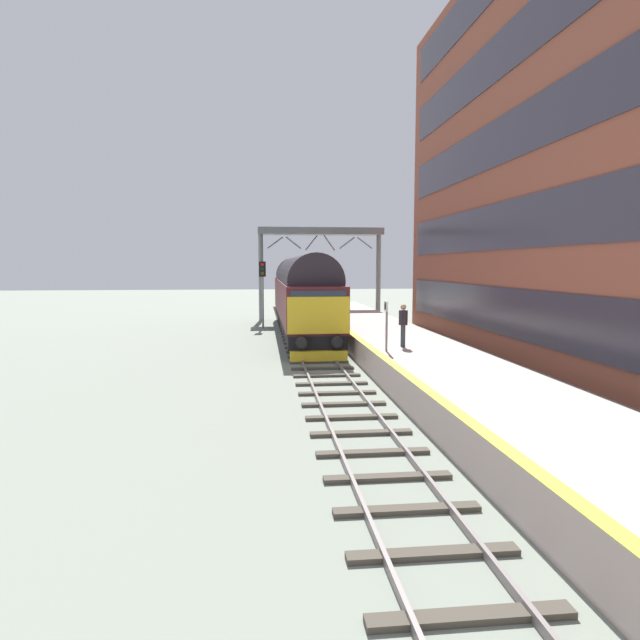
# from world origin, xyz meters

# --- Properties ---
(ground_plane) EXTENTS (140.00, 140.00, 0.00)m
(ground_plane) POSITION_xyz_m (0.00, 0.00, 0.00)
(ground_plane) COLOR gray
(ground_plane) RESTS_ON ground
(track_main) EXTENTS (2.50, 60.00, 0.15)m
(track_main) POSITION_xyz_m (0.00, -0.00, 0.06)
(track_main) COLOR slate
(track_main) RESTS_ON ground
(station_platform) EXTENTS (4.00, 44.00, 1.01)m
(station_platform) POSITION_xyz_m (3.60, 0.00, 0.50)
(station_platform) COLOR #BBA59D
(station_platform) RESTS_ON ground
(station_building) EXTENTS (5.75, 29.88, 18.95)m
(station_building) POSITION_xyz_m (11.16, -1.15, 9.47)
(station_building) COLOR brown
(station_building) RESTS_ON ground
(diesel_locomotive) EXTENTS (2.74, 19.18, 4.68)m
(diesel_locomotive) POSITION_xyz_m (0.00, 8.14, 2.49)
(diesel_locomotive) COLOR black
(diesel_locomotive) RESTS_ON ground
(signal_post_near) EXTENTS (0.44, 0.22, 4.37)m
(signal_post_near) POSITION_xyz_m (-2.30, 11.88, 2.81)
(signal_post_near) COLOR gray
(signal_post_near) RESTS_ON ground
(platform_number_sign) EXTENTS (0.10, 0.44, 1.82)m
(platform_number_sign) POSITION_xyz_m (2.12, -4.66, 2.22)
(platform_number_sign) COLOR slate
(platform_number_sign) RESTS_ON station_platform
(waiting_passenger) EXTENTS (0.34, 0.51, 1.64)m
(waiting_passenger) POSITION_xyz_m (3.00, -3.71, 1.99)
(waiting_passenger) COLOR #2C363D
(waiting_passenger) RESTS_ON station_platform
(overhead_footbridge) EXTENTS (9.30, 2.00, 6.90)m
(overhead_footbridge) POSITION_xyz_m (2.05, 16.86, 6.12)
(overhead_footbridge) COLOR slate
(overhead_footbridge) RESTS_ON ground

